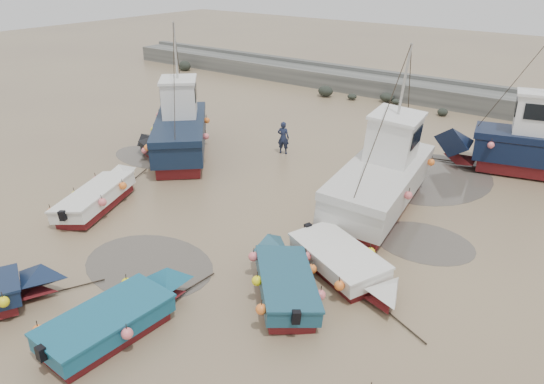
{
  "coord_description": "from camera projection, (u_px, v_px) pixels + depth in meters",
  "views": [
    {
      "loc": [
        9.72,
        -11.89,
        9.11
      ],
      "look_at": [
        -0.55,
        1.73,
        1.4
      ],
      "focal_mm": 35.0,
      "sensor_mm": 36.0,
      "label": 1
    }
  ],
  "objects": [
    {
      "name": "puddle_b",
      "position": [
        423.0,
        242.0,
        18.27
      ],
      "size": [
        3.53,
        3.53,
        0.01
      ],
      "primitive_type": "cylinder",
      "color": "#4E483F",
      "rests_on": "ground"
    },
    {
      "name": "cabin_boat_0",
      "position": [
        181.0,
        126.0,
        25.97
      ],
      "size": [
        7.36,
        7.89,
        6.22
      ],
      "rotation": [
        0.0,
        0.0,
        0.74
      ],
      "color": "maroon",
      "rests_on": "ground"
    },
    {
      "name": "dinghy_2",
      "position": [
        118.0,
        315.0,
        13.73
      ],
      "size": [
        2.1,
        5.69,
        1.43
      ],
      "rotation": [
        0.0,
        0.0,
        -0.03
      ],
      "color": "maroon",
      "rests_on": "ground"
    },
    {
      "name": "seawall",
      "position": [
        472.0,
        100.0,
        33.45
      ],
      "size": [
        60.0,
        4.92,
        1.5
      ],
      "color": "slate",
      "rests_on": "ground"
    },
    {
      "name": "person",
      "position": [
        283.0,
        153.0,
        26.4
      ],
      "size": [
        0.69,
        0.56,
        1.63
      ],
      "primitive_type": "imported",
      "rotation": [
        0.0,
        0.0,
        3.46
      ],
      "color": "#19203A",
      "rests_on": "ground"
    },
    {
      "name": "dinghy_5",
      "position": [
        346.0,
        262.0,
        16.06
      ],
      "size": [
        5.43,
        3.19,
        1.43
      ],
      "rotation": [
        0.0,
        0.0,
        -2.0
      ],
      "color": "maroon",
      "rests_on": "ground"
    },
    {
      "name": "ground",
      "position": [
        254.0,
        251.0,
        17.74
      ],
      "size": [
        120.0,
        120.0,
        0.0
      ],
      "primitive_type": "plane",
      "color": "#8E7957",
      "rests_on": "ground"
    },
    {
      "name": "puddle_d",
      "position": [
        429.0,
        177.0,
        23.59
      ],
      "size": [
        5.28,
        5.28,
        0.01
      ],
      "primitive_type": "cylinder",
      "color": "#4E483F",
      "rests_on": "ground"
    },
    {
      "name": "dinghy_6",
      "position": [
        283.0,
        277.0,
        15.33
      ],
      "size": [
        4.37,
        4.56,
        1.43
      ],
      "rotation": [
        0.0,
        0.0,
        0.76
      ],
      "color": "maroon",
      "rests_on": "ground"
    },
    {
      "name": "puddle_c",
      "position": [
        152.0,
        157.0,
        25.89
      ],
      "size": [
        4.42,
        4.42,
        0.01
      ],
      "primitive_type": "cylinder",
      "color": "#4E483F",
      "rests_on": "ground"
    },
    {
      "name": "cabin_boat_2",
      "position": [
        542.0,
        146.0,
        23.41
      ],
      "size": [
        9.99,
        4.32,
        6.22
      ],
      "rotation": [
        0.0,
        0.0,
        1.81
      ],
      "color": "maroon",
      "rests_on": "ground"
    },
    {
      "name": "dinghy_0",
      "position": [
        101.0,
        193.0,
        20.72
      ],
      "size": [
        3.17,
        6.01,
        1.43
      ],
      "rotation": [
        0.0,
        0.0,
        0.41
      ],
      "color": "maroon",
      "rests_on": "ground"
    },
    {
      "name": "cabin_boat_1",
      "position": [
        382.0,
        173.0,
        20.54
      ],
      "size": [
        3.7,
        10.21,
        6.22
      ],
      "rotation": [
        0.0,
        0.0,
        0.16
      ],
      "color": "maroon",
      "rests_on": "ground"
    },
    {
      "name": "dinghy_4",
      "position": [
        167.0,
        150.0,
        25.25
      ],
      "size": [
        5.91,
        2.96,
        1.43
      ],
      "rotation": [
        0.0,
        0.0,
        1.23
      ],
      "color": "maroon",
      "rests_on": "ground"
    },
    {
      "name": "puddle_a",
      "position": [
        149.0,
        265.0,
        16.96
      ],
      "size": [
        4.55,
        4.55,
        0.01
      ],
      "primitive_type": "cylinder",
      "color": "#4E483F",
      "rests_on": "ground"
    }
  ]
}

